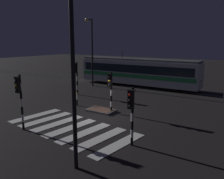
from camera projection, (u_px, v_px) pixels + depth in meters
The scene contains 13 objects.
ground_plane at pixel (96, 117), 16.85m from camera, with size 120.00×120.00×0.00m, color black.
rail_near at pixel (157, 89), 26.26m from camera, with size 80.00×0.12×0.03m, color #59595E.
rail_far at pixel (162, 87), 27.44m from camera, with size 80.00×0.12×0.03m, color #59595E.
crosswalk_zebra at pixel (71, 128), 14.64m from camera, with size 8.71×4.93×0.02m.
traffic_island at pixel (101, 110), 18.06m from camera, with size 2.11×1.29×0.18m.
traffic_light_median_centre at pixel (110, 86), 17.33m from camera, with size 0.36×0.42×3.04m.
traffic_light_kerb_mid_left at pixel (20, 94), 13.87m from camera, with size 0.36×0.42×3.35m.
traffic_light_corner_far_left at pixel (76, 73), 23.29m from camera, with size 0.36×0.42×3.24m.
traffic_light_corner_near_right at pixel (131, 108), 11.74m from camera, with size 0.36×0.42×3.03m.
street_lamp_trackside_left at pixel (91, 44), 27.26m from camera, with size 0.44×1.21×7.75m.
street_lamp_near_kerb at pixel (68, 54), 8.88m from camera, with size 0.44×1.21×7.58m.
tram at pixel (138, 71), 27.97m from camera, with size 14.55×2.58×4.15m.
bollard_island_edge at pixel (77, 99), 19.66m from camera, with size 0.12×0.12×1.11m.
Camera 1 is at (9.62, -12.99, 5.26)m, focal length 38.17 mm.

